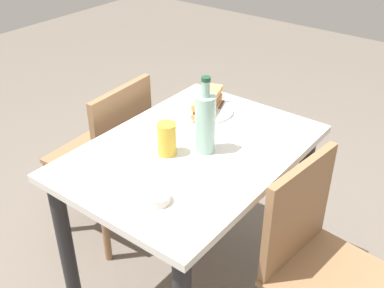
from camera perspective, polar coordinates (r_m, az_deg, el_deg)
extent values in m
plane|color=#6B6056|center=(2.29, 0.00, -17.00)|extent=(8.00, 8.00, 0.00)
cube|color=silver|center=(1.80, 0.00, -0.95)|extent=(0.99, 0.71, 0.03)
cylinder|color=#262628|center=(2.45, 0.73, -1.96)|extent=(0.06, 0.06, 0.74)
cylinder|color=#262628|center=(1.97, -14.96, -12.96)|extent=(0.06, 0.06, 0.74)
cylinder|color=#262628|center=(2.21, 13.06, -7.00)|extent=(0.06, 0.06, 0.74)
cube|color=#936B47|center=(1.77, 17.19, -15.82)|extent=(0.44, 0.44, 0.02)
cube|color=#936B47|center=(1.68, 12.81, -8.05)|extent=(0.38, 0.07, 0.40)
cylinder|color=#936B47|center=(2.10, 14.22, -15.14)|extent=(0.04, 0.04, 0.45)
cube|color=#936B47|center=(2.37, -11.35, -1.32)|extent=(0.42, 0.42, 0.02)
cube|color=#936B47|center=(2.15, -8.37, 1.89)|extent=(0.38, 0.05, 0.40)
cylinder|color=#936B47|center=(2.71, -10.97, -2.60)|extent=(0.04, 0.04, 0.45)
cylinder|color=#936B47|center=(2.52, -16.60, -6.35)|extent=(0.04, 0.04, 0.45)
cylinder|color=#936B47|center=(2.51, -4.97, -5.22)|extent=(0.04, 0.04, 0.45)
cylinder|color=#936B47|center=(2.30, -10.59, -9.60)|extent=(0.04, 0.04, 0.45)
cylinder|color=white|center=(2.05, 1.90, 4.12)|extent=(0.23, 0.23, 0.01)
cube|color=tan|center=(2.04, 1.91, 4.62)|extent=(0.25, 0.14, 0.02)
cube|color=#B74C3D|center=(2.03, 1.92, 5.16)|extent=(0.23, 0.13, 0.02)
cube|color=tan|center=(2.02, 1.93, 5.71)|extent=(0.25, 0.14, 0.02)
cube|color=silver|center=(2.00, 3.03, 3.64)|extent=(0.10, 0.05, 0.00)
cube|color=#59331E|center=(2.08, 3.59, 4.80)|extent=(0.08, 0.04, 0.01)
cylinder|color=#99C6B7|center=(1.72, 1.63, 2.42)|extent=(0.08, 0.08, 0.23)
cylinder|color=#99C6B7|center=(1.66, 1.70, 6.76)|extent=(0.03, 0.03, 0.06)
cylinder|color=#19472D|center=(1.64, 1.72, 7.95)|extent=(0.03, 0.03, 0.02)
cylinder|color=gold|center=(1.73, -3.09, 0.62)|extent=(0.07, 0.07, 0.13)
cylinder|color=silver|center=(1.52, -4.27, -6.58)|extent=(0.09, 0.09, 0.03)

